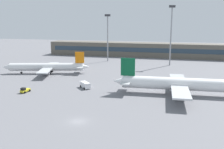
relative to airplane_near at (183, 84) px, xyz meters
name	(u,v)px	position (x,y,z in m)	size (l,w,h in m)	color
ground_plane	(116,82)	(-24.32, 11.04, -3.45)	(400.00, 400.00, 0.00)	slate
terminal_building	(142,50)	(-24.32, 85.70, 1.05)	(125.33, 12.13, 9.00)	#5B564C
airplane_near	(183,84)	(0.00, 0.00, 0.00)	(45.80, 31.94, 11.31)	white
airplane_mid	(46,67)	(-58.68, 20.02, -0.52)	(38.14, 27.11, 9.61)	silver
baggage_tug_yellow	(25,90)	(-50.37, -9.98, -2.65)	(2.20, 3.76, 1.75)	yellow
service_van_white	(85,85)	(-33.09, 0.29, -2.34)	(4.97, 5.20, 2.08)	white
floodlight_tower_west	(171,32)	(-5.77, 55.24, 14.06)	(3.20, 0.80, 30.84)	gray
floodlight_tower_east	(108,34)	(-41.29, 61.37, 11.95)	(3.20, 0.80, 26.73)	gray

